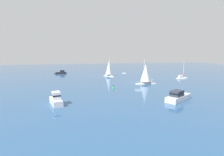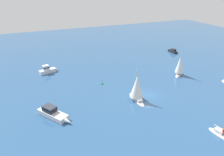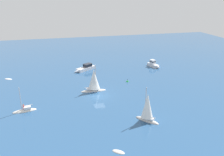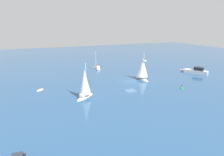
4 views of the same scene
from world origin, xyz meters
TOP-DOWN VIEW (x-y plane):
  - ground_plane at (0.00, 0.00)m, footprint 160.00×160.00m
  - ketch at (6.49, -13.45)m, footprint 4.06×4.61m
  - rib at (-22.44, 17.92)m, footprint 2.49×2.08m
  - launch at (-0.05, 20.84)m, footprint 7.44×5.57m
  - yacht at (-0.59, 3.49)m, footprint 6.24×2.86m
  - yacht_1 at (-16.33, -3.61)m, footprint 4.92×2.02m
  - tender at (-1.34, -21.33)m, footprint 2.17×2.03m
  - channel_buoy at (9.41, 7.61)m, footprint 0.65×0.65m

SIDE VIEW (x-z plane):
  - ground_plane at x=0.00m, z-range 0.00..0.00m
  - rib at x=-22.44m, z-range -0.18..0.18m
  - tender at x=-1.34m, z-range -0.19..0.19m
  - channel_buoy at x=9.41m, z-range -0.58..0.60m
  - yacht_1 at x=-16.33m, z-range -2.75..3.04m
  - launch at x=-0.05m, z-range -0.24..1.70m
  - ketch at x=6.49m, z-range -1.15..6.08m
  - yacht at x=-0.59m, z-range -1.05..6.10m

